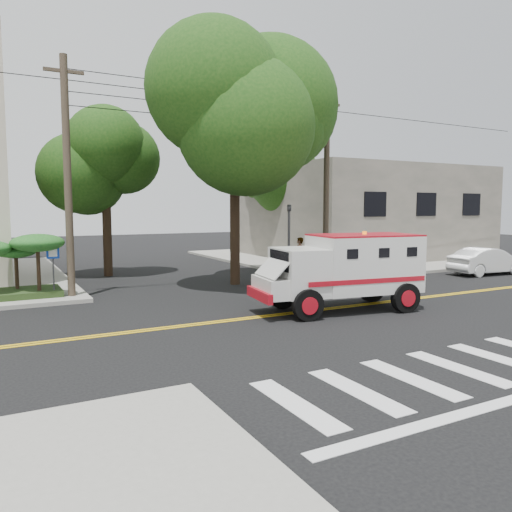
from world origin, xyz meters
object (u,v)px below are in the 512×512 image
parked_sedan (487,261)px  pedestrian_a (299,255)px  armored_truck (345,267)px  pedestrian_b (333,258)px

parked_sedan → pedestrian_a: bearing=70.0°
armored_truck → parked_sedan: 12.78m
parked_sedan → pedestrian_a: (-8.97, 4.08, 0.36)m
parked_sedan → pedestrian_b: (-8.05, 2.49, 0.34)m
pedestrian_b → armored_truck: bearing=52.6°
parked_sedan → pedestrian_a: 9.86m
armored_truck → parked_sedan: bearing=24.9°
armored_truck → pedestrian_a: bearing=75.4°
armored_truck → pedestrian_a: size_ratio=3.23×
pedestrian_a → armored_truck: bearing=23.2°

